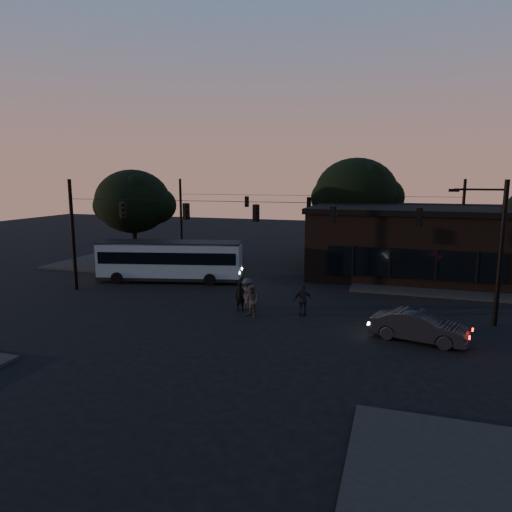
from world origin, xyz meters
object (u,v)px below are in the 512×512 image
(building, at_px, (412,241))
(pedestrian_c, at_px, (303,300))
(bus, at_px, (170,259))
(pedestrian_b, at_px, (251,301))
(pedestrian_d, at_px, (248,293))
(car, at_px, (419,326))
(pedestrian_a, at_px, (240,297))

(building, xyz_separation_m, pedestrian_c, (-5.84, -13.31, -1.80))
(building, bearing_deg, bus, -155.61)
(pedestrian_b, distance_m, pedestrian_d, 1.62)
(bus, relative_size, pedestrian_c, 5.99)
(pedestrian_b, distance_m, pedestrian_c, 2.87)
(pedestrian_c, bearing_deg, bus, -51.12)
(car, distance_m, pedestrian_b, 8.79)
(pedestrian_a, distance_m, pedestrian_d, 0.61)
(pedestrian_b, relative_size, pedestrian_d, 0.97)
(pedestrian_d, bearing_deg, bus, -3.55)
(pedestrian_d, bearing_deg, pedestrian_b, 145.89)
(bus, relative_size, pedestrian_d, 5.95)
(car, height_order, pedestrian_d, pedestrian_d)
(building, relative_size, pedestrian_d, 8.46)
(bus, xyz_separation_m, pedestrian_a, (7.49, -5.67, -0.84))
(building, relative_size, bus, 1.42)
(pedestrian_c, relative_size, pedestrian_d, 0.99)
(bus, xyz_separation_m, pedestrian_d, (7.76, -5.13, -0.76))
(pedestrian_c, distance_m, pedestrian_d, 3.43)
(bus, relative_size, pedestrian_a, 6.56)
(building, xyz_separation_m, pedestrian_a, (-9.51, -13.38, -1.88))
(building, relative_size, car, 3.55)
(building, relative_size, pedestrian_c, 8.52)
(pedestrian_a, relative_size, pedestrian_b, 0.93)
(pedestrian_a, xyz_separation_m, pedestrian_d, (0.27, 0.54, 0.09))
(bus, height_order, pedestrian_a, bus)
(pedestrian_b, xyz_separation_m, pedestrian_d, (-0.71, 1.46, 0.03))
(car, distance_m, pedestrian_d, 9.79)
(car, relative_size, pedestrian_d, 2.38)
(bus, bearing_deg, pedestrian_d, -46.88)
(pedestrian_a, distance_m, pedestrian_c, 3.67)
(building, height_order, pedestrian_c, building)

